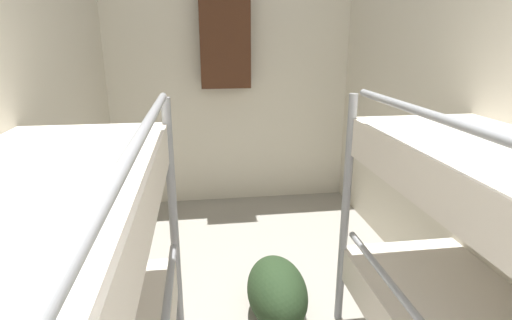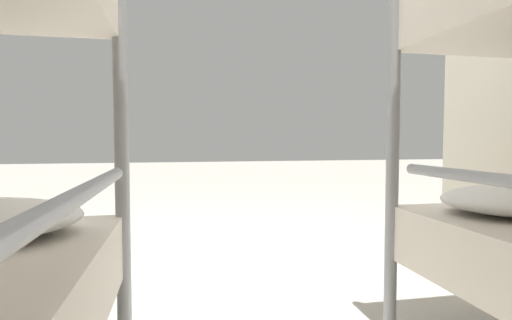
{
  "view_description": "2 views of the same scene",
  "coord_description": "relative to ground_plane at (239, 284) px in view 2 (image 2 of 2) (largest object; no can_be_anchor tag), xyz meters",
  "views": [
    {
      "loc": [
        -0.3,
        0.45,
        1.56
      ],
      "look_at": [
        -0.03,
        2.34,
        0.97
      ],
      "focal_mm": 28.0,
      "sensor_mm": 36.0,
      "label": 1
    },
    {
      "loc": [
        0.29,
        1.84,
        0.69
      ],
      "look_at": [
        0.01,
        0.47,
        0.61
      ],
      "focal_mm": 28.0,
      "sensor_mm": 36.0,
      "label": 2
    }
  ],
  "objects": [
    {
      "name": "ground_plane",
      "position": [
        0.0,
        0.0,
        0.0
      ],
      "size": [
        20.0,
        20.0,
        0.0
      ],
      "primitive_type": "plane",
      "color": "gray"
    }
  ]
}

